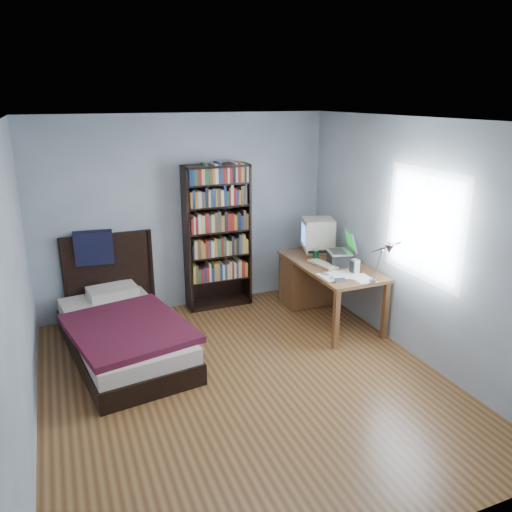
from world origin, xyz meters
The scene contains 14 objects.
room centered at (0.03, 0.00, 1.25)m, with size 4.20×4.24×2.50m.
desk centered at (1.50, 1.40, 0.41)m, with size 0.75×1.52×0.73m.
crt_monitor centered at (1.56, 1.45, 0.99)m, with size 0.50×0.47×0.46m.
laptop centered at (1.60, 0.93, 0.84)m, with size 0.41×0.39×0.41m.
desk_lamp centered at (1.49, -0.11, 1.20)m, with size 0.22×0.49×0.58m.
keyboard centered at (1.39, 0.97, 0.74)m, with size 0.16×0.41×0.03m, color beige.
speaker centered at (1.60, 0.59, 0.81)m, with size 0.08×0.08×0.16m, color gray.
soda_can centered at (1.41, 1.18, 0.80)m, with size 0.07×0.07×0.13m, color #073813.
mouse centered at (1.49, 1.30, 0.75)m, with size 0.07×0.12×0.04m, color silver.
phone_silver centered at (1.24, 0.65, 0.74)m, with size 0.05×0.10×0.02m, color silver.
phone_grey centered at (1.25, 0.54, 0.74)m, with size 0.04×0.08×0.02m, color gray.
external_drive centered at (1.29, 0.40, 0.74)m, with size 0.12×0.12×0.02m, color gray.
bookshelf centered at (0.36, 1.94, 0.94)m, with size 0.85×0.30×1.88m.
bed centered at (-1.02, 1.13, 0.25)m, with size 1.36×2.19×1.16m.
Camera 1 is at (-1.53, -4.02, 2.70)m, focal length 35.00 mm.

